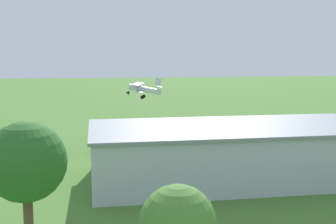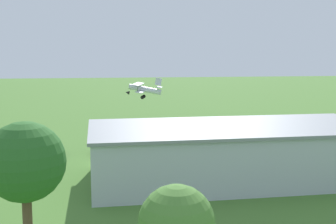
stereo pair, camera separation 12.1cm
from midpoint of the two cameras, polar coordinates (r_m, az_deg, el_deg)
ground_plane at (r=82.91m, az=3.27°, el=-2.81°), size 400.00×400.00×0.00m
hangar at (r=53.21m, az=8.77°, el=-5.21°), size 35.05×16.22×6.51m
biplane at (r=78.67m, az=-3.28°, el=3.03°), size 6.92×7.25×3.85m
car_red at (r=73.30m, az=16.39°, el=-3.82°), size 2.02×4.33×1.65m
car_grey at (r=66.83m, az=-9.06°, el=-4.69°), size 2.25×4.44×1.64m
car_blue at (r=67.16m, az=-14.73°, el=-4.81°), size 2.39×4.81×1.61m
person_beside_truck at (r=68.80m, az=-5.07°, el=-4.32°), size 0.54×0.54×1.59m
person_crossing_taxiway at (r=75.63m, az=10.77°, el=-3.26°), size 0.47×0.47×1.78m
tree_near_perimeter_road at (r=31.46m, az=-18.29°, el=-6.37°), size 5.60×5.60×10.48m
tree_behind_hangar_left at (r=27.23m, az=1.17°, el=-14.47°), size 4.75×4.75×7.17m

